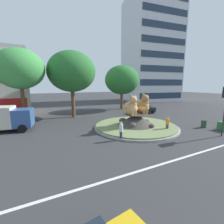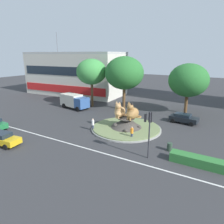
# 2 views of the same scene
# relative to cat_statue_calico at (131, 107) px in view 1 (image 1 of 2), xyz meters

# --- Properties ---
(ground_plane) EXTENTS (160.00, 160.00, 0.00)m
(ground_plane) POSITION_rel_cat_statue_calico_xyz_m (0.92, 0.27, -2.52)
(ground_plane) COLOR #333335
(lane_centreline) EXTENTS (112.00, 0.20, 0.01)m
(lane_centreline) POSITION_rel_cat_statue_calico_xyz_m (0.92, -7.59, -2.52)
(lane_centreline) COLOR silver
(lane_centreline) RESTS_ON ground
(roundabout_island) EXTENTS (9.81, 9.81, 1.65)m
(roundabout_island) POSITION_rel_cat_statue_calico_xyz_m (0.90, 0.27, -1.97)
(roundabout_island) COLOR gray
(roundabout_island) RESTS_ON ground
(cat_statue_calico) EXTENTS (1.55, 2.41, 2.38)m
(cat_statue_calico) POSITION_rel_cat_statue_calico_xyz_m (0.00, 0.00, 0.00)
(cat_statue_calico) COLOR tan
(cat_statue_calico) RESTS_ON roundabout_island
(cat_statue_tabby) EXTENTS (1.89, 2.50, 2.50)m
(cat_statue_tabby) POSITION_rel_cat_statue_calico_xyz_m (1.83, 0.19, 0.04)
(cat_statue_tabby) COLOR #9E703D
(cat_statue_tabby) RESTS_ON roundabout_island
(office_tower) EXTENTS (16.26, 14.23, 29.49)m
(office_tower) POSITION_rel_cat_statue_calico_xyz_m (23.55, 24.89, 12.22)
(office_tower) COLOR silver
(office_tower) RESTS_ON ground
(broadleaf_tree_behind_island) EXTENTS (6.76, 6.76, 8.76)m
(broadleaf_tree_behind_island) POSITION_rel_cat_statue_calico_xyz_m (6.36, 13.00, 3.35)
(broadleaf_tree_behind_island) COLOR brown
(broadleaf_tree_behind_island) RESTS_ON ground
(second_tree_near_tower) EXTENTS (7.08, 7.08, 9.91)m
(second_tree_near_tower) POSITION_rel_cat_statue_calico_xyz_m (-4.29, 9.54, 4.36)
(second_tree_near_tower) COLOR brown
(second_tree_near_tower) RESTS_ON ground
(third_tree_left) EXTENTS (5.82, 5.82, 9.41)m
(third_tree_left) POSITION_rel_cat_statue_calico_xyz_m (-10.89, 8.44, 4.38)
(third_tree_left) COLOR brown
(third_tree_left) RESTS_ON ground
(pedestrian_orange_shirt) EXTENTS (0.38, 0.38, 1.61)m
(pedestrian_orange_shirt) POSITION_rel_cat_statue_calico_xyz_m (3.11, -2.50, -1.68)
(pedestrian_orange_shirt) COLOR #33384C
(pedestrian_orange_shirt) RESTS_ON ground
(pedestrian_white_shirt) EXTENTS (0.34, 0.34, 1.73)m
(pedestrian_white_shirt) POSITION_rel_cat_statue_calico_xyz_m (-2.76, -2.61, -1.61)
(pedestrian_white_shirt) COLOR #33384C
(pedestrian_white_shirt) RESTS_ON ground
(sedan_on_far_lane) EXTENTS (4.31, 2.33, 1.45)m
(sedan_on_far_lane) POSITION_rel_cat_statue_calico_xyz_m (7.28, 7.14, -1.74)
(sedan_on_far_lane) COLOR black
(sedan_on_far_lane) RESTS_ON ground
(delivery_box_truck) EXTENTS (6.40, 3.43, 2.71)m
(delivery_box_truck) POSITION_rel_cat_statue_calico_xyz_m (-13.03, 5.45, -1.02)
(delivery_box_truck) COLOR #335693
(delivery_box_truck) RESTS_ON ground
(litter_bin) EXTENTS (0.56, 0.56, 0.90)m
(litter_bin) POSITION_rel_cat_statue_calico_xyz_m (8.08, -3.36, -2.07)
(litter_bin) COLOR #2D4233
(litter_bin) RESTS_ON ground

